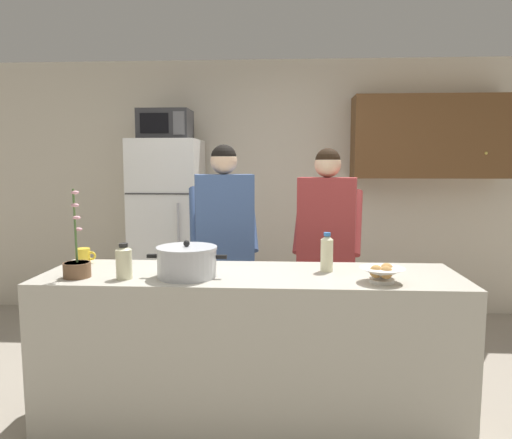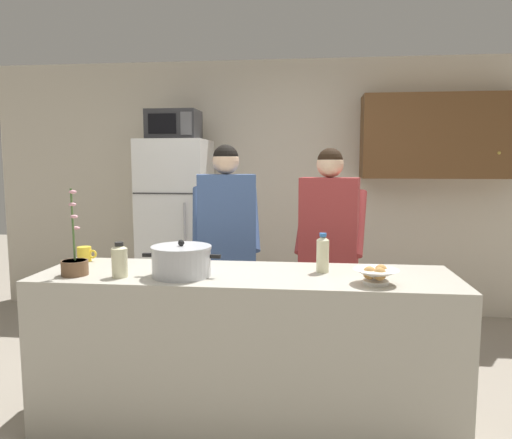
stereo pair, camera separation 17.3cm
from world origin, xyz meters
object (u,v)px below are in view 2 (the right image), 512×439
Objects in this scene: person_by_sink at (329,233)px; bottle_mid_counter at (323,253)px; refrigerator at (177,231)px; person_near_pot at (226,229)px; coffee_mug at (85,254)px; bread_bowl at (376,275)px; microwave at (174,125)px; cooking_pot at (181,261)px; potted_orchid at (75,264)px; bottle_near_edge at (120,260)px.

bottle_mid_counter is at bearing -95.03° from person_by_sink.
person_near_pot is at bearing -56.85° from refrigerator.
coffee_mug is 1.54m from bottle_mid_counter.
person_near_pot is 1.01m from bottle_mid_counter.
person_by_sink is 1.04m from bread_bowl.
person_by_sink is at bearing 2.11° from person_near_pot.
person_by_sink is (1.45, -0.99, -0.88)m from microwave.
person_near_pot reaches higher than coffee_mug.
refrigerator reaches higher than cooking_pot.
person_by_sink reaches higher than cooking_pot.
microwave is 1.07× the size of cooking_pot.
cooking_pot is at bearing 176.58° from bread_bowl.
person_near_pot reaches higher than potted_orchid.
microwave is 0.97× the size of potted_orchid.
refrigerator reaches higher than bottle_near_edge.
person_near_pot is 3.76× the size of cooking_pot.
person_near_pot is at bearing 134.61° from bread_bowl.
refrigerator is 8.97× the size of bottle_near_edge.
cooking_pot is 0.61m from potted_orchid.
microwave reaches higher than coffee_mug.
bread_bowl is at bearing -78.52° from person_by_sink.
refrigerator reaches higher than person_near_pot.
bottle_mid_counter is 0.47× the size of potted_orchid.
bottle_mid_counter is at bearing -52.11° from refrigerator.
bottle_near_edge is (0.25, -2.03, 0.13)m from refrigerator.
person_by_sink is 1.57m from bottle_near_edge.
person_near_pot is at bearing -56.30° from microwave.
person_by_sink is at bearing 101.48° from bread_bowl.
coffee_mug is at bearing 174.51° from bottle_mid_counter.
microwave reaches higher than cooking_pot.
microwave is 1.98× the size of bread_bowl.
cooking_pot is at bearing 4.00° from potted_orchid.
person_near_pot is at bearing 84.12° from cooking_pot.
coffee_mug is at bearing 135.28° from bottle_near_edge.
bottle_mid_counter is (0.70, -0.73, -0.03)m from person_near_pot.
refrigerator is at bearing 106.61° from cooking_pot.
microwave is at bearing 89.25° from potted_orchid.
microwave is at bearing 145.55° from person_by_sink.
bread_bowl is at bearing -0.20° from bottle_near_edge.
potted_orchid is at bearing -146.03° from person_by_sink.
microwave is 2.42× the size of bottle_near_edge.
person_by_sink is at bearing 40.06° from bottle_near_edge.
refrigerator is at bearing 127.89° from bottle_mid_counter.
person_near_pot is 7.31× the size of bottle_mid_counter.
person_by_sink is at bearing 33.97° from potted_orchid.
refrigerator is 1.64m from coffee_mug.
refrigerator is at bearing 129.18° from bread_bowl.
cooking_pot reaches higher than bread_bowl.
bread_bowl is (1.07, -0.06, -0.04)m from cooking_pot.
bottle_mid_counter reaches higher than bread_bowl.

